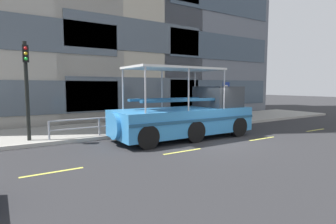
{
  "coord_description": "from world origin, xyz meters",
  "views": [
    {
      "loc": [
        -8.49,
        -9.34,
        2.58
      ],
      "look_at": [
        -1.38,
        1.8,
        1.3
      ],
      "focal_mm": 28.66,
      "sensor_mm": 36.0,
      "label": 1
    }
  ],
  "objects_px": {
    "traffic_light_pole": "(27,81)",
    "pedestrian_near_bow": "(195,108)",
    "duck_tour_boat": "(191,115)",
    "parking_sign": "(226,95)"
  },
  "relations": [
    {
      "from": "duck_tour_boat",
      "to": "pedestrian_near_bow",
      "type": "relative_size",
      "value": 5.6
    },
    {
      "from": "parking_sign",
      "to": "duck_tour_boat",
      "type": "bearing_deg",
      "value": -152.7
    },
    {
      "from": "traffic_light_pole",
      "to": "pedestrian_near_bow",
      "type": "xyz_separation_m",
      "value": [
        9.99,
        0.88,
        -1.66
      ]
    },
    {
      "from": "parking_sign",
      "to": "pedestrian_near_bow",
      "type": "bearing_deg",
      "value": 158.2
    },
    {
      "from": "parking_sign",
      "to": "pedestrian_near_bow",
      "type": "height_order",
      "value": "parking_sign"
    },
    {
      "from": "traffic_light_pole",
      "to": "parking_sign",
      "type": "relative_size",
      "value": 1.62
    },
    {
      "from": "traffic_light_pole",
      "to": "duck_tour_boat",
      "type": "distance_m",
      "value": 7.72
    },
    {
      "from": "traffic_light_pole",
      "to": "duck_tour_boat",
      "type": "xyz_separation_m",
      "value": [
        7.13,
        -2.42,
        -1.69
      ]
    },
    {
      "from": "duck_tour_boat",
      "to": "pedestrian_near_bow",
      "type": "xyz_separation_m",
      "value": [
        2.86,
        3.3,
        0.02
      ]
    },
    {
      "from": "traffic_light_pole",
      "to": "duck_tour_boat",
      "type": "relative_size",
      "value": 0.49
    }
  ]
}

